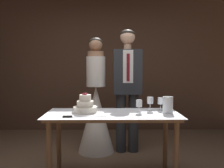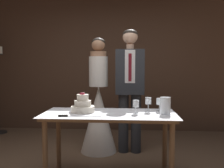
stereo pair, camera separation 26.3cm
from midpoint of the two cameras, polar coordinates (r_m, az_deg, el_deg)
The scene contains 10 objects.
wall_back at distance 5.04m, azimuth 1.39°, elevation 5.83°, with size 5.46×0.12×2.88m, color #513828.
cake_table at distance 2.85m, azimuth 2.03°, elevation -8.53°, with size 1.50×0.68×0.75m.
tiered_cake at distance 2.89m, azimuth -4.12°, elevation -5.00°, with size 0.27×0.27×0.23m.
cake_knife at distance 2.65m, azimuth -6.44°, elevation -7.30°, with size 0.45×0.06×0.02m.
wine_glass_near at distance 3.01m, azimuth 13.25°, elevation -4.09°, with size 0.07×0.07×0.16m.
wine_glass_middle at distance 2.82m, azimuth 8.17°, elevation -4.65°, with size 0.07×0.07×0.15m.
wine_glass_far at distance 2.96m, azimuth 10.83°, elevation -3.91°, with size 0.07×0.07×0.17m.
hurricane_candle at distance 2.85m, azimuth 14.69°, elevation -4.93°, with size 0.12×0.12×0.19m.
bride at distance 3.75m, azimuth -1.08°, elevation -6.08°, with size 0.54×0.54×1.70m.
groom at distance 3.69m, azimuth 6.15°, elevation 0.15°, with size 0.42×0.25×1.82m.
Camera 2 is at (0.36, -2.53, 1.29)m, focal length 40.00 mm.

